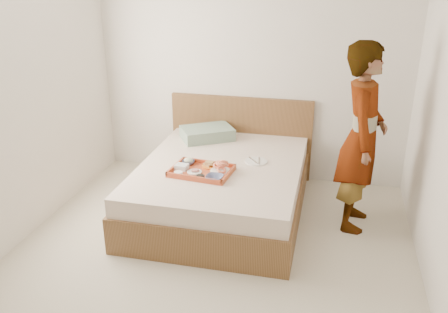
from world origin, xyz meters
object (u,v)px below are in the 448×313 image
Objects in this scene: bed at (221,188)px; dinner_plate at (256,161)px; tray at (202,171)px; person at (362,138)px.

dinner_plate is at bearing 20.42° from bed.
tray is 1.51m from person.
dinner_plate reaches higher than bed.
dinner_plate is at bearing 46.38° from tray.
person is at bearing 2.87° from bed.
tray is at bearing 108.36° from person.
tray reaches higher than bed.
bed is 0.41m from tray.
bed is 1.13× the size of person.
tray is (-0.13, -0.26, 0.29)m from bed.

